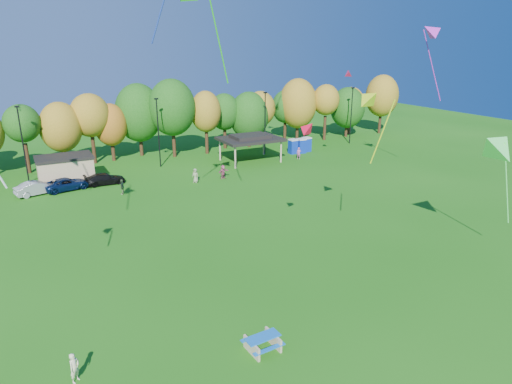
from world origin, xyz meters
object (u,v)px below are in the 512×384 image
porta_potties (300,145)px  car_b (37,188)px  car_c (67,184)px  picnic_table (263,342)px  car_d (105,179)px  kite_flyer (74,368)px

porta_potties → car_b: porta_potties is taller
car_b → car_c: size_ratio=0.92×
porta_potties → picnic_table: size_ratio=1.86×
car_d → car_c: bearing=92.3°
picnic_table → car_c: bearing=95.9°
picnic_table → car_d: 35.33m
porta_potties → car_b: size_ratio=0.82×
porta_potties → kite_flyer: (-36.68, -36.10, -0.30)m
kite_flyer → car_d: bearing=35.3°
porta_potties → car_d: porta_potties is taller
car_b → car_d: 7.22m
car_d → porta_potties: bearing=-84.1°
kite_flyer → car_c: kite_flyer is taller
car_c → car_d: car_c is taller
kite_flyer → car_c: 33.13m
car_d → car_b: bearing=93.3°
porta_potties → car_d: 29.38m
kite_flyer → car_d: 33.95m
picnic_table → car_d: car_d is taller
kite_flyer → car_b: bearing=47.6°
picnic_table → car_d: size_ratio=0.44×
porta_potties → picnic_table: bearing=-125.6°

